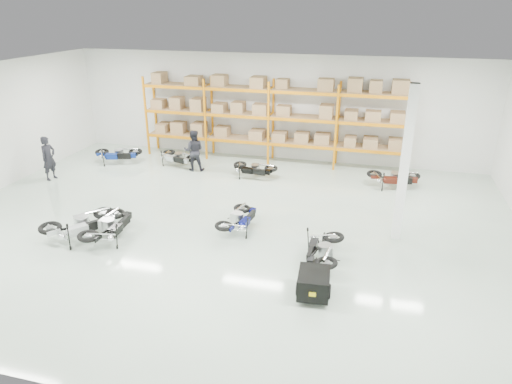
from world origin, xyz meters
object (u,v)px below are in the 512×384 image
(moto_back_a, at_px, (117,151))
(moto_back_c, at_px, (254,166))
(moto_blue_centre, at_px, (239,215))
(moto_touring_right, at_px, (323,245))
(moto_black_far_left, at_px, (109,222))
(moto_back_b, at_px, (177,154))
(moto_silver_left, at_px, (80,220))
(trailer, at_px, (314,283))
(person_left, at_px, (49,158))
(moto_back_d, at_px, (394,174))
(person_back, at_px, (194,150))

(moto_back_a, xyz_separation_m, moto_back_c, (6.14, -0.22, -0.05))
(moto_blue_centre, distance_m, moto_touring_right, 2.95)
(moto_black_far_left, bearing_deg, moto_back_a, -63.62)
(moto_blue_centre, bearing_deg, moto_back_b, -42.83)
(moto_silver_left, bearing_deg, moto_touring_right, -140.56)
(moto_silver_left, bearing_deg, moto_black_far_left, -134.19)
(moto_back_b, bearing_deg, trailer, -120.09)
(moto_back_a, relative_size, person_left, 1.01)
(moto_back_d, relative_size, person_back, 0.99)
(moto_blue_centre, height_order, moto_touring_right, moto_touring_right)
(moto_back_b, bearing_deg, moto_silver_left, -161.68)
(person_back, bearing_deg, moto_back_d, 165.38)
(moto_back_b, xyz_separation_m, moto_back_c, (3.52, -0.57, -0.01))
(moto_silver_left, bearing_deg, person_back, -62.51)
(moto_black_far_left, xyz_separation_m, person_back, (0.12, 6.24, 0.30))
(moto_silver_left, height_order, moto_touring_right, moto_silver_left)
(moto_blue_centre, height_order, moto_black_far_left, moto_black_far_left)
(moto_black_far_left, bearing_deg, moto_touring_right, -179.89)
(moto_back_a, xyz_separation_m, person_left, (-1.50, -2.43, 0.33))
(moto_back_a, xyz_separation_m, moto_back_b, (2.62, 0.35, -0.04))
(moto_blue_centre, distance_m, moto_back_a, 8.37)
(moto_silver_left, bearing_deg, moto_back_a, -31.91)
(moto_blue_centre, distance_m, moto_back_b, 6.64)
(moto_silver_left, xyz_separation_m, person_left, (-4.08, 3.96, 0.28))
(moto_silver_left, xyz_separation_m, moto_black_far_left, (0.84, 0.14, -0.04))
(moto_blue_centre, height_order, moto_back_a, moto_back_a)
(moto_touring_right, distance_m, moto_back_b, 9.40)
(moto_back_a, relative_size, moto_back_b, 1.08)
(moto_blue_centre, distance_m, person_left, 8.72)
(trailer, bearing_deg, moto_silver_left, 165.80)
(moto_back_c, xyz_separation_m, person_back, (-2.60, 0.21, 0.37))
(trailer, bearing_deg, moto_back_a, 137.09)
(moto_silver_left, bearing_deg, moto_back_d, -107.84)
(person_left, bearing_deg, moto_back_b, -46.12)
(moto_blue_centre, xyz_separation_m, trailer, (2.67, -2.85, -0.11))
(moto_silver_left, relative_size, moto_back_c, 1.21)
(moto_black_far_left, bearing_deg, moto_back_b, -85.42)
(moto_black_far_left, xyz_separation_m, moto_touring_right, (6.15, 0.27, -0.03))
(moto_black_far_left, distance_m, moto_back_a, 7.12)
(moto_back_b, bearing_deg, moto_blue_centre, -121.20)
(moto_black_far_left, height_order, person_left, person_left)
(moto_back_d, bearing_deg, moto_blue_centre, 128.48)
(moto_back_a, height_order, person_back, person_back)
(moto_touring_right, relative_size, moto_back_c, 1.07)
(trailer, bearing_deg, person_left, 150.49)
(moto_back_c, bearing_deg, moto_black_far_left, 161.50)
(moto_back_a, height_order, moto_back_b, moto_back_a)
(moto_blue_centre, relative_size, moto_back_d, 0.95)
(trailer, height_order, person_left, person_left)
(moto_black_far_left, relative_size, moto_back_b, 1.12)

